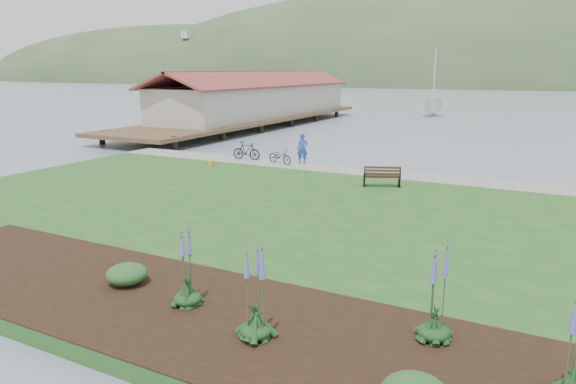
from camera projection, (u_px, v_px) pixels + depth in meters
name	position (u px, v px, depth m)	size (l,w,h in m)	color
ground	(341.00, 216.00, 19.98)	(600.00, 600.00, 0.00)	slate
lawn	(320.00, 224.00, 18.20)	(34.00, 20.00, 0.40)	#22511C
shoreline_path	(392.00, 174.00, 25.83)	(34.00, 2.20, 0.03)	gray
garden_bed	(298.00, 337.00, 10.08)	(24.00, 4.40, 0.04)	black
pier_pavilion	(259.00, 99.00, 52.08)	(8.00, 36.00, 5.40)	#4C3826
park_bench	(382.00, 176.00, 23.03)	(1.74, 1.21, 1.00)	black
person	(303.00, 146.00, 28.50)	(0.72, 0.50, 1.99)	#21479A
bicycle_a	(280.00, 156.00, 28.65)	(1.66, 0.58, 0.87)	black
bicycle_b	(247.00, 151.00, 29.92)	(1.74, 0.50, 1.05)	black
sailboat	(432.00, 116.00, 62.64)	(9.70, 9.87, 25.57)	silver
pannier	(212.00, 163.00, 28.02)	(0.18, 0.28, 0.30)	gold
echium_0	(255.00, 300.00, 9.84)	(0.62, 0.62, 2.12)	#143919
echium_1	(436.00, 299.00, 9.76)	(0.62, 0.62, 2.24)	#143919
echium_4	(186.00, 267.00, 11.22)	(0.62, 0.62, 2.09)	#143919
echium_5	(576.00, 359.00, 7.88)	(0.62, 0.62, 2.06)	#143919
shrub_0	(127.00, 274.00, 12.51)	(0.99, 0.99, 0.50)	#1E4C21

